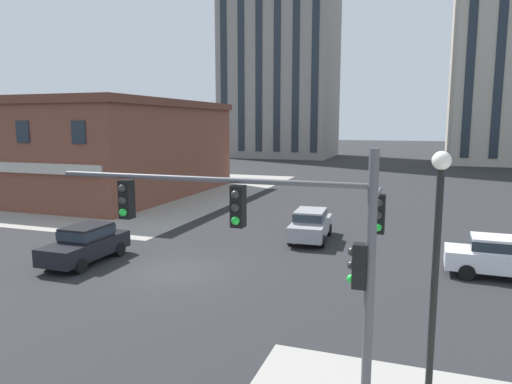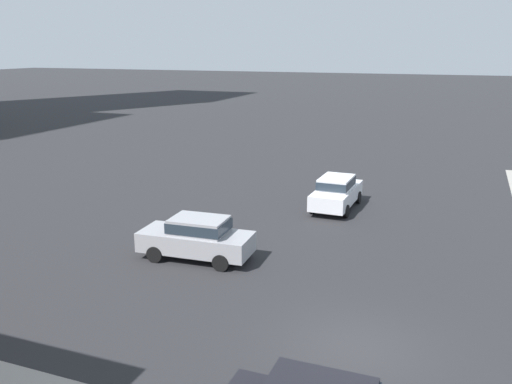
% 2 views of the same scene
% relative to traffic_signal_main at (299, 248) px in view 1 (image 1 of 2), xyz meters
% --- Properties ---
extents(ground_plane, '(320.00, 320.00, 0.00)m').
position_rel_traffic_signal_main_xyz_m(ground_plane, '(-7.30, 7.68, -3.65)').
color(ground_plane, '#262628').
extents(sidewalk_far_corner, '(32.00, 32.00, 0.02)m').
position_rel_traffic_signal_main_xyz_m(sidewalk_far_corner, '(-27.30, 27.68, -3.65)').
color(sidewalk_far_corner, gray).
rests_on(sidewalk_far_corner, ground).
extents(traffic_signal_main, '(7.39, 2.09, 5.78)m').
position_rel_traffic_signal_main_xyz_m(traffic_signal_main, '(0.00, 0.00, 0.00)').
color(traffic_signal_main, '#4C4C51').
rests_on(traffic_signal_main, ground).
extents(street_lamp_corner_near, '(0.36, 0.36, 5.74)m').
position_rel_traffic_signal_main_xyz_m(street_lamp_corner_near, '(2.70, 0.10, -0.08)').
color(street_lamp_corner_near, black).
rests_on(street_lamp_corner_near, ground).
extents(car_main_northbound_far, '(1.90, 4.41, 1.68)m').
position_rel_traffic_signal_main_xyz_m(car_main_northbound_far, '(-11.72, 7.49, -2.73)').
color(car_main_northbound_far, black).
rests_on(car_main_northbound_far, ground).
extents(car_main_southbound_far, '(4.44, 1.97, 1.68)m').
position_rel_traffic_signal_main_xyz_m(car_main_southbound_far, '(5.69, 11.29, -2.73)').
color(car_main_southbound_far, silver).
rests_on(car_main_southbound_far, ground).
extents(car_cross_eastbound, '(2.08, 4.49, 1.68)m').
position_rel_traffic_signal_main_xyz_m(car_cross_eastbound, '(-2.99, 14.76, -2.73)').
color(car_cross_eastbound, '#99999E').
rests_on(car_cross_eastbound, ground).
extents(storefront_block_near_corner, '(23.69, 20.44, 8.17)m').
position_rel_traffic_signal_main_xyz_m(storefront_block_near_corner, '(-27.92, 25.67, 0.44)').
color(storefront_block_near_corner, brown).
rests_on(storefront_block_near_corner, ground).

